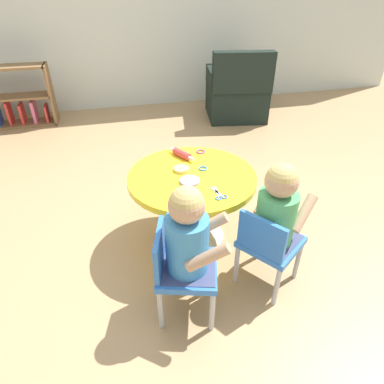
{
  "coord_description": "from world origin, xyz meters",
  "views": [
    {
      "loc": [
        -0.43,
        -1.7,
        1.54
      ],
      "look_at": [
        0.0,
        0.0,
        0.38
      ],
      "focal_mm": 30.64,
      "sensor_mm": 36.0,
      "label": 1
    }
  ],
  "objects_px": {
    "seated_child_left": "(188,234)",
    "child_chair_left": "(180,268)",
    "armchair_dark": "(237,94)",
    "bookshelf_low": "(12,101)",
    "craft_table": "(192,193)",
    "rolling_pin": "(182,154)",
    "seated_child_right": "(277,208)",
    "child_chair_right": "(268,244)",
    "craft_scissors": "(219,195)"
  },
  "relations": [
    {
      "from": "bookshelf_low",
      "to": "craft_table",
      "type": "bearing_deg",
      "value": -58.37
    },
    {
      "from": "child_chair_left",
      "to": "armchair_dark",
      "type": "relative_size",
      "value": 0.63
    },
    {
      "from": "bookshelf_low",
      "to": "armchair_dark",
      "type": "relative_size",
      "value": 1.09
    },
    {
      "from": "child_chair_right",
      "to": "seated_child_left",
      "type": "bearing_deg",
      "value": -172.08
    },
    {
      "from": "armchair_dark",
      "to": "craft_scissors",
      "type": "relative_size",
      "value": 6.14
    },
    {
      "from": "seated_child_right",
      "to": "armchair_dark",
      "type": "distance_m",
      "value": 2.74
    },
    {
      "from": "craft_table",
      "to": "seated_child_left",
      "type": "bearing_deg",
      "value": -106.02
    },
    {
      "from": "seated_child_left",
      "to": "child_chair_right",
      "type": "distance_m",
      "value": 0.53
    },
    {
      "from": "rolling_pin",
      "to": "child_chair_right",
      "type": "bearing_deg",
      "value": -66.72
    },
    {
      "from": "child_chair_left",
      "to": "child_chair_right",
      "type": "distance_m",
      "value": 0.51
    },
    {
      "from": "seated_child_left",
      "to": "craft_scissors",
      "type": "xyz_separation_m",
      "value": [
        0.25,
        0.3,
        -0.02
      ]
    },
    {
      "from": "armchair_dark",
      "to": "rolling_pin",
      "type": "xyz_separation_m",
      "value": [
        -1.14,
        -1.9,
        0.23
      ]
    },
    {
      "from": "seated_child_left",
      "to": "child_chair_right",
      "type": "xyz_separation_m",
      "value": [
        0.47,
        0.07,
        -0.23
      ]
    },
    {
      "from": "armchair_dark",
      "to": "rolling_pin",
      "type": "bearing_deg",
      "value": -120.84
    },
    {
      "from": "craft_table",
      "to": "craft_scissors",
      "type": "bearing_deg",
      "value": -70.42
    },
    {
      "from": "seated_child_left",
      "to": "child_chair_right",
      "type": "height_order",
      "value": "seated_child_left"
    },
    {
      "from": "craft_scissors",
      "to": "seated_child_left",
      "type": "bearing_deg",
      "value": -130.32
    },
    {
      "from": "child_chair_right",
      "to": "seated_child_right",
      "type": "bearing_deg",
      "value": 35.5
    },
    {
      "from": "craft_table",
      "to": "bookshelf_low",
      "type": "bearing_deg",
      "value": 121.63
    },
    {
      "from": "bookshelf_low",
      "to": "armchair_dark",
      "type": "distance_m",
      "value": 2.73
    },
    {
      "from": "seated_child_right",
      "to": "craft_scissors",
      "type": "xyz_separation_m",
      "value": [
        -0.25,
        0.21,
        -0.02
      ]
    },
    {
      "from": "child_chair_right",
      "to": "craft_scissors",
      "type": "relative_size",
      "value": 3.87
    },
    {
      "from": "seated_child_right",
      "to": "armchair_dark",
      "type": "relative_size",
      "value": 0.6
    },
    {
      "from": "bookshelf_low",
      "to": "armchair_dark",
      "type": "bearing_deg",
      "value": -8.48
    },
    {
      "from": "seated_child_right",
      "to": "rolling_pin",
      "type": "bearing_deg",
      "value": 116.08
    },
    {
      "from": "craft_scissors",
      "to": "bookshelf_low",
      "type": "bearing_deg",
      "value": 120.61
    },
    {
      "from": "craft_table",
      "to": "child_chair_right",
      "type": "relative_size",
      "value": 1.5
    },
    {
      "from": "child_chair_right",
      "to": "bookshelf_low",
      "type": "height_order",
      "value": "bookshelf_low"
    },
    {
      "from": "seated_child_left",
      "to": "rolling_pin",
      "type": "relative_size",
      "value": 2.42
    },
    {
      "from": "seated_child_right",
      "to": "armchair_dark",
      "type": "bearing_deg",
      "value": 73.32
    },
    {
      "from": "craft_table",
      "to": "child_chair_right",
      "type": "bearing_deg",
      "value": -57.92
    },
    {
      "from": "craft_table",
      "to": "rolling_pin",
      "type": "relative_size",
      "value": 3.81
    },
    {
      "from": "bookshelf_low",
      "to": "craft_scissors",
      "type": "xyz_separation_m",
      "value": [
        1.66,
        -2.81,
        0.21
      ]
    },
    {
      "from": "bookshelf_low",
      "to": "craft_scissors",
      "type": "height_order",
      "value": "bookshelf_low"
    },
    {
      "from": "seated_child_left",
      "to": "craft_scissors",
      "type": "height_order",
      "value": "seated_child_left"
    },
    {
      "from": "bookshelf_low",
      "to": "seated_child_left",
      "type": "bearing_deg",
      "value": -65.61
    },
    {
      "from": "child_chair_right",
      "to": "bookshelf_low",
      "type": "relative_size",
      "value": 0.58
    },
    {
      "from": "seated_child_right",
      "to": "armchair_dark",
      "type": "xyz_separation_m",
      "value": [
        0.78,
        2.62,
        -0.22
      ]
    },
    {
      "from": "seated_child_left",
      "to": "seated_child_right",
      "type": "xyz_separation_m",
      "value": [
        0.5,
        0.09,
        0.0
      ]
    },
    {
      "from": "seated_child_left",
      "to": "armchair_dark",
      "type": "height_order",
      "value": "armchair_dark"
    },
    {
      "from": "child_chair_left",
      "to": "craft_scissors",
      "type": "xyz_separation_m",
      "value": [
        0.29,
        0.29,
        0.21
      ]
    },
    {
      "from": "seated_child_right",
      "to": "bookshelf_low",
      "type": "height_order",
      "value": "seated_child_right"
    },
    {
      "from": "seated_child_left",
      "to": "child_chair_left",
      "type": "bearing_deg",
      "value": 163.47
    },
    {
      "from": "rolling_pin",
      "to": "seated_child_right",
      "type": "bearing_deg",
      "value": -63.92
    },
    {
      "from": "child_chair_right",
      "to": "armchair_dark",
      "type": "height_order",
      "value": "armchair_dark"
    },
    {
      "from": "child_chair_left",
      "to": "armchair_dark",
      "type": "xyz_separation_m",
      "value": [
        1.33,
        2.7,
        0.0
      ]
    },
    {
      "from": "armchair_dark",
      "to": "rolling_pin",
      "type": "height_order",
      "value": "armchair_dark"
    },
    {
      "from": "seated_child_left",
      "to": "rolling_pin",
      "type": "xyz_separation_m",
      "value": [
        0.15,
        0.81,
        0.01
      ]
    },
    {
      "from": "seated_child_left",
      "to": "bookshelf_low",
      "type": "distance_m",
      "value": 3.42
    },
    {
      "from": "seated_child_left",
      "to": "seated_child_right",
      "type": "relative_size",
      "value": 1.0
    }
  ]
}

